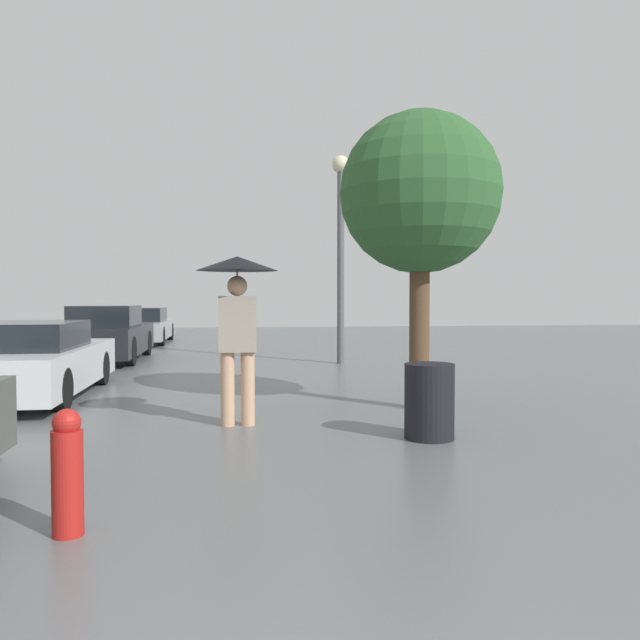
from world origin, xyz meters
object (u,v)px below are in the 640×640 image
(pedestrian, at_px, (237,301))
(street_lamp, at_px, (341,230))
(tree, at_px, (420,195))
(fire_hydrant, at_px, (67,472))
(parked_car_third, at_px, (107,335))
(parked_car_farthest, at_px, (141,326))
(trash_bin, at_px, (429,401))
(parked_car_second, at_px, (27,362))

(pedestrian, height_order, street_lamp, street_lamp)
(tree, xyz_separation_m, fire_hydrant, (-3.48, -4.00, -2.44))
(pedestrian, bearing_deg, tree, 18.09)
(parked_car_third, bearing_deg, pedestrian, -69.41)
(parked_car_farthest, bearing_deg, fire_hydrant, -83.43)
(street_lamp, bearing_deg, parked_car_farthest, 127.01)
(trash_bin, bearing_deg, street_lamp, 87.24)
(parked_car_second, height_order, parked_car_farthest, parked_car_farthest)
(street_lamp, xyz_separation_m, fire_hydrant, (-3.42, -9.79, -2.61))
(trash_bin, bearing_deg, tree, 76.42)
(pedestrian, height_order, trash_bin, pedestrian)
(parked_car_second, bearing_deg, street_lamp, 37.17)
(pedestrian, height_order, parked_car_farthest, pedestrian)
(parked_car_farthest, distance_m, street_lamp, 9.26)
(pedestrian, relative_size, street_lamp, 0.42)
(fire_hydrant, bearing_deg, tree, 48.99)
(pedestrian, bearing_deg, trash_bin, -25.55)
(parked_car_farthest, xyz_separation_m, tree, (5.43, -12.91, 2.29))
(parked_car_third, height_order, tree, tree)
(parked_car_second, bearing_deg, fire_hydrant, -70.64)
(parked_car_second, bearing_deg, parked_car_third, 89.00)
(parked_car_second, bearing_deg, pedestrian, -38.70)
(pedestrian, xyz_separation_m, parked_car_third, (-2.97, 7.92, -0.84))
(street_lamp, bearing_deg, tree, -89.44)
(pedestrian, distance_m, parked_car_second, 4.04)
(street_lamp, relative_size, fire_hydrant, 5.86)
(parked_car_second, relative_size, tree, 1.03)
(parked_car_third, xyz_separation_m, parked_car_farthest, (-0.05, 5.78, -0.06))
(trash_bin, bearing_deg, pedestrian, 154.45)
(parked_car_second, distance_m, fire_hydrant, 6.02)
(parked_car_second, xyz_separation_m, street_lamp, (5.42, 4.11, 2.47))
(pedestrian, height_order, parked_car_second, pedestrian)
(pedestrian, xyz_separation_m, trash_bin, (1.99, -0.95, -1.05))
(parked_car_third, bearing_deg, trash_bin, -60.77)
(parked_car_farthest, bearing_deg, trash_bin, -71.11)
(tree, bearing_deg, parked_car_second, 163.01)
(parked_car_farthest, bearing_deg, parked_car_third, -89.52)
(parked_car_second, distance_m, street_lamp, 7.23)
(tree, bearing_deg, street_lamp, 90.56)
(street_lamp, bearing_deg, trash_bin, -92.76)
(parked_car_second, height_order, fire_hydrant, parked_car_second)
(pedestrian, relative_size, fire_hydrant, 2.46)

